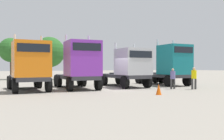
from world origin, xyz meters
name	(u,v)px	position (x,y,z in m)	size (l,w,h in m)	color
ground	(111,89)	(0.00, 0.00, 0.00)	(200.00, 200.00, 0.00)	gray
semi_truck_orange	(30,66)	(-6.09, 0.98, 1.85)	(2.57, 5.95, 4.16)	#333338
semi_truck_purple	(80,65)	(-2.33, 0.84, 1.94)	(2.91, 6.48, 4.34)	#333338
semi_truck_silver	(129,67)	(2.20, 1.04, 1.74)	(2.59, 6.44, 3.91)	#333338
semi_truck_teal	(170,65)	(6.77, 0.96, 1.98)	(2.62, 6.27, 4.42)	#333338
visitor_in_hivis	(194,77)	(5.81, -3.04, 1.01)	(0.48, 0.48, 1.74)	#3C3C3C
visitor_with_camera	(173,77)	(4.49, -2.08, 0.96)	(0.45, 0.43, 1.66)	#3D3D3D
traffic_cone_near	(159,89)	(0.90, -4.95, 0.34)	(0.36, 0.36, 0.68)	#F2590C
oak_far_left	(11,50)	(-5.86, 19.73, 4.13)	(3.41, 3.41, 5.86)	#4C3823
oak_far_centre	(49,52)	(-0.99, 17.71, 3.87)	(4.32, 4.32, 6.04)	#4C3823
oak_far_right	(79,54)	(4.64, 21.46, 3.98)	(3.11, 3.11, 5.57)	#4C3823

